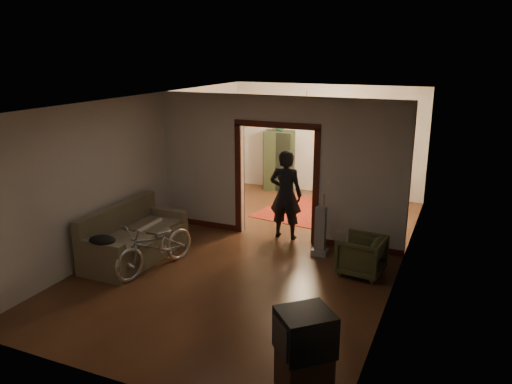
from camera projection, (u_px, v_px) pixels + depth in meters
The scene contains 24 objects.
floor at pixel (262, 249), 9.41m from camera, with size 5.00×8.50×0.01m, color #402314.
ceiling at pixel (263, 99), 8.64m from camera, with size 5.00×8.50×0.01m, color white.
wall_back at pixel (326, 140), 12.78m from camera, with size 5.00×0.02×2.80m, color beige.
wall_left at pixel (147, 165), 9.98m from camera, with size 0.02×8.50×2.80m, color beige.
wall_right at pixel (405, 192), 8.07m from camera, with size 0.02×8.50×2.80m, color beige.
partition_wall at pixel (277, 168), 9.69m from camera, with size 5.00×0.14×2.80m, color beige.
door_casing at pixel (277, 183), 9.77m from camera, with size 1.74×0.20×2.32m, color #40170E.
far_window at pixel (353, 136), 12.43m from camera, with size 0.98×0.06×1.28m, color black.
chandelier at pixel (306, 110), 10.97m from camera, with size 0.24×0.24×0.24m, color #FFE0A5.
light_switch at pixel (329, 182), 9.26m from camera, with size 0.08×0.01×0.12m, color silver.
sofa at pixel (135, 233), 8.89m from camera, with size 0.93×2.07×0.95m, color brown.
rolled_paper at pixel (150, 226), 9.10m from camera, with size 0.09×0.09×0.74m, color beige.
jacket at pixel (102, 240), 8.01m from camera, with size 0.46×0.35×0.13m, color black.
bicycle at pixel (155, 246), 8.40m from camera, with size 0.59×1.69×0.89m, color silver.
armchair at pixel (361, 255), 8.29m from camera, with size 0.71×0.73×0.66m, color #434627.
tv_stand at pixel (304, 372), 5.44m from camera, with size 0.52×0.47×0.47m, color black.
crt_tv at pixel (305, 332), 5.31m from camera, with size 0.56×0.50×0.48m, color black.
vacuum at pixel (320, 231), 9.02m from camera, with size 0.28×0.23×0.92m, color gray.
person at pixel (286, 195), 9.76m from camera, with size 0.65×0.43×1.78m, color black.
oriental_rug at pixel (300, 210), 11.67m from camera, with size 1.57×2.06×0.02m, color maroon.
locker at pixel (279, 161), 13.20m from camera, with size 0.79×0.44×1.59m, color #2A3620.
globe at pixel (280, 117), 12.89m from camera, with size 0.27×0.27×0.27m, color #1E5972.
desk at pixel (357, 187), 12.24m from camera, with size 0.99×0.56×0.74m, color #341B11.
desk_chair at pixel (332, 185), 12.10m from camera, with size 0.40×0.40×0.90m, color #341B11.
Camera 1 is at (3.36, -8.08, 3.63)m, focal length 35.00 mm.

